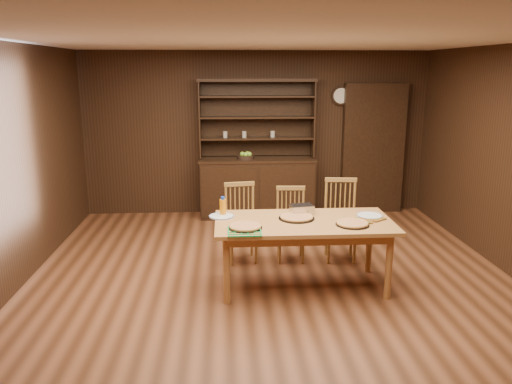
{
  "coord_description": "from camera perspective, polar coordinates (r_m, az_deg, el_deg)",
  "views": [
    {
      "loc": [
        -0.5,
        -5.02,
        2.32
      ],
      "look_at": [
        -0.16,
        0.4,
        0.97
      ],
      "focal_mm": 35.0,
      "sensor_mm": 36.0,
      "label": 1
    }
  ],
  "objects": [
    {
      "name": "floor",
      "position": [
        5.55,
        1.98,
        -10.78
      ],
      "size": [
        6.0,
        6.0,
        0.0
      ],
      "primitive_type": "plane",
      "color": "brown",
      "rests_on": "ground"
    },
    {
      "name": "room_shell",
      "position": [
        5.1,
        2.13,
        5.54
      ],
      "size": [
        6.0,
        6.0,
        6.0
      ],
      "color": "white",
      "rests_on": "floor"
    },
    {
      "name": "china_hutch",
      "position": [
        7.98,
        0.13,
        1.45
      ],
      "size": [
        1.84,
        0.52,
        2.17
      ],
      "color": "black",
      "rests_on": "floor"
    },
    {
      "name": "doorway",
      "position": [
        8.37,
        13.2,
        4.84
      ],
      "size": [
        1.0,
        0.18,
        2.1
      ],
      "primitive_type": "cube",
      "color": "black",
      "rests_on": "floor"
    },
    {
      "name": "wall_clock",
      "position": [
        8.2,
        9.67,
        10.8
      ],
      "size": [
        0.3,
        0.05,
        0.3
      ],
      "color": "black",
      "rests_on": "room_shell"
    },
    {
      "name": "dining_table",
      "position": [
        5.35,
        5.47,
        -4.13
      ],
      "size": [
        1.88,
        0.94,
        0.75
      ],
      "color": "#A96E3A",
      "rests_on": "floor"
    },
    {
      "name": "chair_left",
      "position": [
        6.16,
        -1.74,
        -3.18
      ],
      "size": [
        0.44,
        0.43,
        0.96
      ],
      "rotation": [
        0.0,
        0.0,
        0.14
      ],
      "color": "olive",
      "rests_on": "floor"
    },
    {
      "name": "chair_center",
      "position": [
        6.2,
        3.98,
        -3.39
      ],
      "size": [
        0.39,
        0.38,
        0.91
      ],
      "rotation": [
        0.0,
        0.0,
        -0.06
      ],
      "color": "olive",
      "rests_on": "floor"
    },
    {
      "name": "chair_right",
      "position": [
        6.28,
        9.63,
        -2.82
      ],
      "size": [
        0.45,
        0.43,
        1.01
      ],
      "rotation": [
        0.0,
        0.0,
        -0.11
      ],
      "color": "olive",
      "rests_on": "floor"
    },
    {
      "name": "pizza_left",
      "position": [
        5.06,
        -1.25,
        -3.97
      ],
      "size": [
        0.35,
        0.35,
        0.04
      ],
      "color": "black",
      "rests_on": "dining_table"
    },
    {
      "name": "pizza_right",
      "position": [
        5.25,
        10.97,
        -3.55
      ],
      "size": [
        0.35,
        0.35,
        0.04
      ],
      "color": "black",
      "rests_on": "dining_table"
    },
    {
      "name": "pizza_center",
      "position": [
        5.39,
        4.66,
        -2.88
      ],
      "size": [
        0.39,
        0.39,
        0.04
      ],
      "color": "black",
      "rests_on": "dining_table"
    },
    {
      "name": "cooling_rack",
      "position": [
        4.96,
        -1.33,
        -4.47
      ],
      "size": [
        0.41,
        0.41,
        0.01
      ],
      "primitive_type": null,
      "rotation": [
        0.0,
        0.0,
        0.34
      ],
      "color": "#0B9744",
      "rests_on": "dining_table"
    },
    {
      "name": "plate_left",
      "position": [
        5.45,
        -3.97,
        -2.76
      ],
      "size": [
        0.27,
        0.27,
        0.02
      ],
      "color": "silver",
      "rests_on": "dining_table"
    },
    {
      "name": "plate_right",
      "position": [
        5.6,
        12.86,
        -2.64
      ],
      "size": [
        0.28,
        0.28,
        0.02
      ],
      "color": "silver",
      "rests_on": "dining_table"
    },
    {
      "name": "foil_dish",
      "position": [
        5.58,
        5.22,
        -1.97
      ],
      "size": [
        0.27,
        0.22,
        0.1
      ],
      "primitive_type": "cube",
      "rotation": [
        0.0,
        0.0,
        0.18
      ],
      "color": "white",
      "rests_on": "dining_table"
    },
    {
      "name": "juice_bottle",
      "position": [
        5.49,
        -3.81,
        -1.69
      ],
      "size": [
        0.07,
        0.07,
        0.21
      ],
      "color": "orange",
      "rests_on": "dining_table"
    },
    {
      "name": "pot_holder_a",
      "position": [
        5.5,
        13.35,
        -2.97
      ],
      "size": [
        0.26,
        0.26,
        0.01
      ],
      "primitive_type": "cube",
      "rotation": [
        0.0,
        0.0,
        0.62
      ],
      "color": "#A41912",
      "rests_on": "dining_table"
    },
    {
      "name": "pot_holder_b",
      "position": [
        5.4,
        12.18,
        -3.22
      ],
      "size": [
        0.22,
        0.22,
        0.01
      ],
      "primitive_type": "cube",
      "rotation": [
        0.0,
        0.0,
        -0.2
      ],
      "color": "#A41912",
      "rests_on": "dining_table"
    },
    {
      "name": "fruit_bowl",
      "position": [
        7.83,
        -1.18,
        4.11
      ],
      "size": [
        0.26,
        0.26,
        0.12
      ],
      "color": "black",
      "rests_on": "china_hutch"
    }
  ]
}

